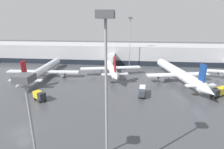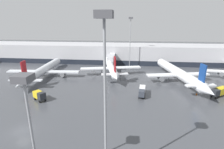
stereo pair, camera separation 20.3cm
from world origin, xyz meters
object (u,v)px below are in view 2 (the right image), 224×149
(service_truck_0, at_px, (39,95))
(service_truck_2, at_px, (219,91))
(parked_jet_1, at_px, (111,67))
(traffic_cone_0, at_px, (197,94))
(parked_jet_0, at_px, (178,73))
(traffic_cone_1, at_px, (125,74))
(apron_light_mast_1, at_px, (130,29))
(apron_light_mast_2, at_px, (26,99))
(parked_jet_3, at_px, (43,70))
(apron_light_mast_0, at_px, (105,59))
(service_truck_1, at_px, (142,91))

(service_truck_0, relative_size, service_truck_2, 0.74)
(parked_jet_1, distance_m, traffic_cone_0, 31.90)
(parked_jet_0, height_order, traffic_cone_1, parked_jet_0)
(parked_jet_0, distance_m, apron_light_mast_1, 27.79)
(apron_light_mast_2, bearing_deg, traffic_cone_1, 79.51)
(parked_jet_1, bearing_deg, traffic_cone_1, -91.77)
(service_truck_0, xyz_separation_m, apron_light_mast_1, (23.54, 36.81, 15.42))
(parked_jet_3, distance_m, apron_light_mast_1, 39.27)
(parked_jet_3, relative_size, service_truck_0, 8.65)
(traffic_cone_1, bearing_deg, apron_light_mast_2, -100.49)
(traffic_cone_0, bearing_deg, apron_light_mast_2, -133.56)
(apron_light_mast_1, bearing_deg, parked_jet_3, -152.77)
(service_truck_2, xyz_separation_m, apron_light_mast_0, (-27.96, -30.28, 15.05))
(service_truck_0, distance_m, apron_light_mast_0, 34.29)
(service_truck_0, relative_size, apron_light_mast_1, 0.19)
(parked_jet_3, height_order, apron_light_mast_2, apron_light_mast_2)
(parked_jet_0, bearing_deg, parked_jet_3, 77.58)
(service_truck_2, distance_m, apron_light_mast_2, 49.58)
(traffic_cone_1, xyz_separation_m, apron_light_mast_0, (-0.74, -48.83, 16.26))
(apron_light_mast_2, bearing_deg, service_truck_1, 63.45)
(parked_jet_3, bearing_deg, service_truck_0, -159.13)
(parked_jet_1, xyz_separation_m, service_truck_1, (11.05, -19.35, -1.74))
(parked_jet_3, bearing_deg, traffic_cone_1, -81.63)
(traffic_cone_0, relative_size, apron_light_mast_1, 0.03)
(traffic_cone_0, height_order, apron_light_mast_0, apron_light_mast_0)
(parked_jet_0, distance_m, traffic_cone_0, 11.92)
(traffic_cone_1, bearing_deg, apron_light_mast_0, -90.87)
(parked_jet_0, xyz_separation_m, parked_jet_3, (-49.44, 0.44, -0.60))
(parked_jet_0, relative_size, parked_jet_3, 1.05)
(parked_jet_3, relative_size, apron_light_mast_2, 2.45)
(parked_jet_0, height_order, apron_light_mast_2, apron_light_mast_2)
(service_truck_2, bearing_deg, parked_jet_1, -61.70)
(service_truck_1, distance_m, traffic_cone_0, 16.13)
(service_truck_1, bearing_deg, apron_light_mast_2, -19.90)
(service_truck_2, relative_size, apron_light_mast_0, 0.27)
(service_truck_0, distance_m, service_truck_1, 28.03)
(parked_jet_3, bearing_deg, parked_jet_0, -93.67)
(parked_jet_0, relative_size, service_truck_0, 9.05)
(service_truck_1, bearing_deg, apron_light_mast_1, -166.23)
(apron_light_mast_0, relative_size, apron_light_mast_2, 1.43)
(parked_jet_1, height_order, apron_light_mast_2, apron_light_mast_2)
(apron_light_mast_1, distance_m, apron_light_mast_2, 61.99)
(parked_jet_3, relative_size, service_truck_2, 6.39)
(parked_jet_1, distance_m, traffic_cone_1, 6.26)
(service_truck_0, relative_size, apron_light_mast_2, 0.28)
(parked_jet_1, xyz_separation_m, apron_light_mast_1, (7.18, 11.56, 13.70))
(service_truck_0, bearing_deg, apron_light_mast_2, -27.52)
(parked_jet_3, bearing_deg, traffic_cone_0, -105.75)
(parked_jet_1, bearing_deg, parked_jet_3, 88.27)
(traffic_cone_0, bearing_deg, service_truck_1, -171.01)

